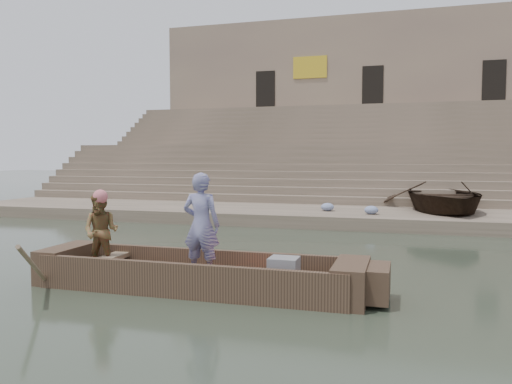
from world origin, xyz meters
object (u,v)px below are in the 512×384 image
at_px(rowing_man, 101,231).
at_px(beached_rowboat, 443,196).
at_px(standing_man, 201,225).
at_px(television, 283,270).
at_px(main_rowboat, 197,282).

relative_size(rowing_man, beached_rowboat, 0.28).
height_order(standing_man, rowing_man, standing_man).
relative_size(television, beached_rowboat, 0.09).
bearing_deg(beached_rowboat, television, -116.02).
bearing_deg(rowing_man, television, -7.98).
relative_size(main_rowboat, standing_man, 2.87).
bearing_deg(main_rowboat, television, -0.00).
xyz_separation_m(television, beached_rowboat, (3.05, 10.14, 0.48)).
distance_m(rowing_man, television, 3.37).
height_order(main_rowboat, rowing_man, rowing_man).
height_order(main_rowboat, television, television).
distance_m(main_rowboat, standing_man, 0.99).
height_order(rowing_man, television, rowing_man).
xyz_separation_m(main_rowboat, television, (1.48, -0.00, 0.31)).
relative_size(standing_man, television, 3.79).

